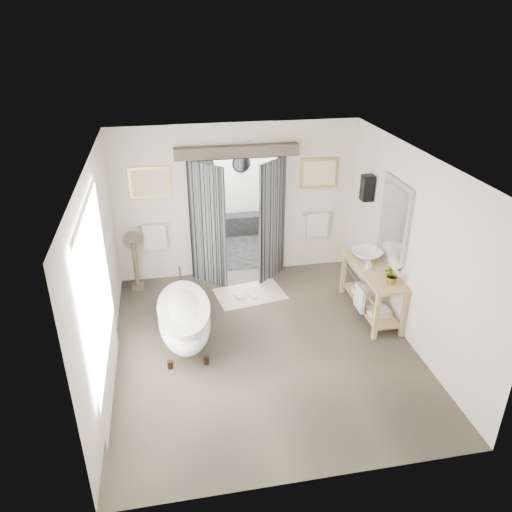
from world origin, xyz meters
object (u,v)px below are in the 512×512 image
clawfoot_tub (184,318)px  basin (367,255)px  rug (250,294)px  vanity (371,287)px

clawfoot_tub → basin: size_ratio=3.36×
clawfoot_tub → basin: 3.21m
rug → vanity: bearing=-27.3°
vanity → rug: size_ratio=1.33×
rug → basin: size_ratio=2.26×
clawfoot_tub → rug: size_ratio=1.48×
clawfoot_tub → vanity: clawfoot_tub is taller
clawfoot_tub → basin: bearing=9.7°
vanity → rug: 2.18m
clawfoot_tub → vanity: bearing=4.3°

